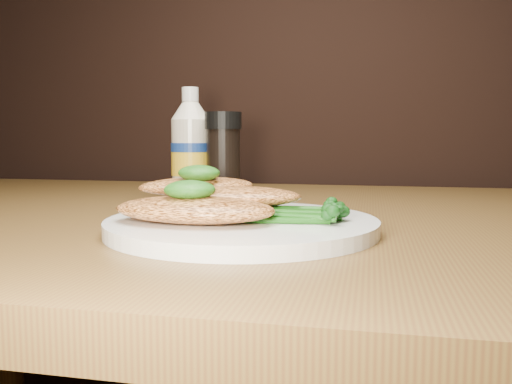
# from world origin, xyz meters

# --- Properties ---
(plate) EXTENTS (0.27, 0.27, 0.01)m
(plate) POSITION_xyz_m (0.12, 0.90, 0.76)
(plate) COLOR white
(plate) RESTS_ON dining_table
(chicken_front) EXTENTS (0.16, 0.09, 0.03)m
(chicken_front) POSITION_xyz_m (0.08, 0.87, 0.78)
(chicken_front) COLOR #F8994F
(chicken_front) RESTS_ON plate
(chicken_mid) EXTENTS (0.15, 0.08, 0.02)m
(chicken_mid) POSITION_xyz_m (0.10, 0.92, 0.78)
(chicken_mid) COLOR #F8994F
(chicken_mid) RESTS_ON plate
(chicken_back) EXTENTS (0.15, 0.13, 0.02)m
(chicken_back) POSITION_xyz_m (0.05, 0.95, 0.79)
(chicken_back) COLOR #F8994F
(chicken_back) RESTS_ON plate
(pesto_front) EXTENTS (0.06, 0.05, 0.02)m
(pesto_front) POSITION_xyz_m (0.07, 0.87, 0.80)
(pesto_front) COLOR black
(pesto_front) RESTS_ON chicken_front
(pesto_back) EXTENTS (0.06, 0.06, 0.02)m
(pesto_back) POSITION_xyz_m (0.06, 0.94, 0.81)
(pesto_back) COLOR black
(pesto_back) RESTS_ON chicken_back
(broccolini_bundle) EXTENTS (0.15, 0.13, 0.02)m
(broccolini_bundle) POSITION_xyz_m (0.16, 0.91, 0.77)
(broccolini_bundle) COLOR #195512
(broccolini_bundle) RESTS_ON plate
(mayo_bottle) EXTENTS (0.08, 0.08, 0.17)m
(mayo_bottle) POSITION_xyz_m (-0.03, 1.17, 0.84)
(mayo_bottle) COLOR beige
(mayo_bottle) RESTS_ON dining_table
(pepper_grinder) EXTENTS (0.06, 0.06, 0.13)m
(pepper_grinder) POSITION_xyz_m (0.03, 1.14, 0.82)
(pepper_grinder) COLOR black
(pepper_grinder) RESTS_ON dining_table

